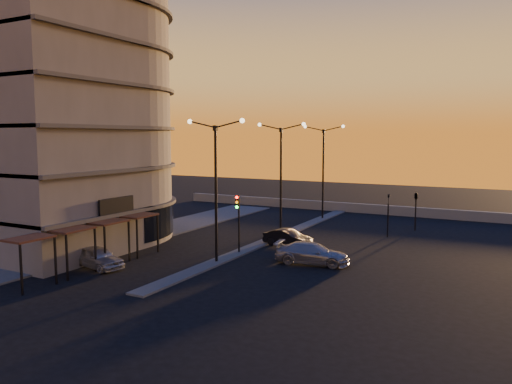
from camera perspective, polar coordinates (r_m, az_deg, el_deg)
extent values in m
plane|color=black|center=(33.61, -4.53, -8.06)|extent=(120.00, 120.00, 0.00)
cube|color=#474745|center=(42.93, -13.55, -4.97)|extent=(5.00, 40.00, 0.12)
cube|color=#474745|center=(42.15, 2.82, -5.00)|extent=(1.20, 36.00, 0.12)
cube|color=slate|center=(56.18, 11.66, -1.81)|extent=(44.00, 0.50, 1.00)
cylinder|color=#645E58|center=(43.34, -19.32, 11.49)|extent=(14.00, 14.00, 25.00)
cube|color=#645E58|center=(40.11, -24.68, 11.71)|extent=(14.00, 10.00, 25.00)
cylinder|color=black|center=(43.66, -18.80, -2.89)|extent=(14.16, 14.16, 2.40)
cube|color=black|center=(35.52, -15.64, -1.58)|extent=(0.15, 3.20, 1.20)
cylinder|color=black|center=(32.78, -4.60, -0.42)|extent=(0.18, 0.18, 9.00)
cube|color=black|center=(32.55, -4.67, 7.29)|extent=(0.25, 0.25, 0.35)
sphere|color=#FFE5B2|center=(33.69, -7.57, 7.99)|extent=(0.32, 0.32, 0.32)
sphere|color=#FFE5B2|center=(31.53, -1.59, 8.16)|extent=(0.32, 0.32, 0.32)
cylinder|color=black|center=(41.50, 2.86, 1.02)|extent=(0.18, 0.18, 9.00)
cube|color=black|center=(41.33, 2.89, 7.10)|extent=(0.25, 0.25, 0.35)
sphere|color=#FFE5B2|center=(42.22, 0.41, 7.70)|extent=(0.32, 0.32, 0.32)
sphere|color=#FFE5B2|center=(40.53, 5.48, 7.73)|extent=(0.32, 0.32, 0.32)
cylinder|color=black|center=(50.70, 7.67, 1.94)|extent=(0.18, 0.18, 9.00)
cube|color=black|center=(50.56, 7.75, 6.91)|extent=(0.25, 0.25, 0.35)
sphere|color=#FFE5B2|center=(51.29, 5.64, 7.44)|extent=(0.32, 0.32, 0.32)
sphere|color=#FFE5B2|center=(49.90, 9.93, 7.40)|extent=(0.32, 0.32, 0.32)
cylinder|color=black|center=(35.76, -1.96, -4.54)|extent=(0.12, 0.12, 3.20)
cube|color=black|center=(35.26, -2.12, -1.16)|extent=(0.28, 0.16, 1.00)
sphere|color=#FF0C05|center=(35.13, -2.21, -0.61)|extent=(0.20, 0.20, 0.20)
sphere|color=orange|center=(35.17, -2.20, -1.17)|extent=(0.20, 0.20, 0.20)
sphere|color=#0CFF26|center=(35.22, -2.20, -1.74)|extent=(0.20, 0.20, 0.20)
cylinder|color=black|center=(43.06, 14.84, -3.16)|extent=(0.12, 0.12, 2.80)
imported|color=black|center=(42.81, 14.90, -0.78)|extent=(0.13, 0.16, 0.80)
cylinder|color=black|center=(46.64, 17.76, -2.53)|extent=(0.12, 0.12, 2.80)
imported|color=black|center=(46.40, 17.84, -0.33)|extent=(0.42, 1.99, 0.80)
imported|color=#B4B5BC|center=(33.64, -17.64, -7.12)|extent=(4.29, 2.37, 1.38)
imported|color=black|center=(38.43, 3.66, -5.25)|extent=(4.00, 1.83, 1.27)
imported|color=#93949A|center=(33.24, 6.45, -6.99)|extent=(5.12, 2.65, 1.42)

